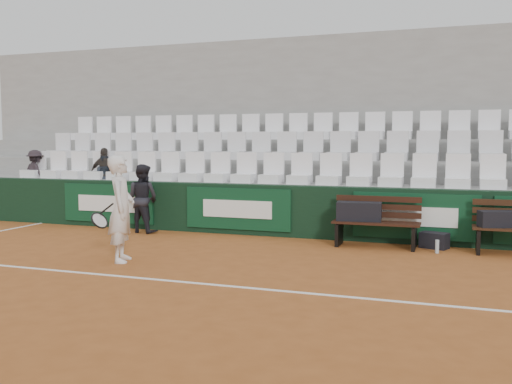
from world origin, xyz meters
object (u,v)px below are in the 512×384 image
Objects in this scene: sports_bag_ground at (434,240)px; bench_left at (376,234)px; water_bottle_near at (337,236)px; ball_kid at (143,198)px; sports_bag_left at (359,211)px; spectator_a at (35,154)px; sports_bag_right at (497,219)px; spectator_c at (103,157)px; water_bottle_far at (437,247)px; tennis_player at (121,209)px; spectator_b at (105,153)px.

bench_left is at bearing -166.46° from sports_bag_ground.
sports_bag_ground is 1.69m from water_bottle_near.
sports_bag_left is at bearing -172.28° from ball_kid.
spectator_a is at bearing -7.78° from ball_kid.
spectator_c is at bearing 172.65° from sports_bag_right.
bench_left reaches higher than sports_bag_ground.
ball_kid is (-5.75, 0.30, 0.59)m from water_bottle_far.
ball_kid is (-1.18, 2.60, -0.12)m from tennis_player.
sports_bag_right is 6.06m from tennis_player.
sports_bag_right is 0.49× the size of spectator_b.
bench_left is 1.94× the size of sports_bag_left.
tennis_player reaches higher than ball_kid.
spectator_c is at bearing 127.68° from tennis_player.
ball_kid is (-6.66, 0.05, 0.11)m from sports_bag_right.
water_bottle_near is at bearing 176.24° from sports_bag_right.
water_bottle_far is at bearing -13.56° from water_bottle_near.
sports_bag_ground is (-0.98, 0.20, -0.44)m from sports_bag_right.
water_bottle_near is at bearing 157.91° from sports_bag_left.
tennis_player is at bearing -141.56° from sports_bag_left.
spectator_a is at bearing 174.63° from sports_bag_ground.
tennis_player is at bearing 122.59° from ball_kid.
spectator_a is at bearing -17.47° from spectator_c.
water_bottle_far is 5.17m from tennis_player.
sports_bag_ground is at bearing 97.96° from water_bottle_far.
spectator_c is at bearing 170.95° from water_bottle_near.
sports_bag_right is 10.31m from spectator_a.
sports_bag_right is at bearing -172.15° from ball_kid.
spectator_a is 1.12× the size of spectator_c.
sports_bag_right is 0.35× the size of tennis_player.
sports_bag_ground is (0.97, 0.23, -0.09)m from bench_left.
tennis_player is at bearing -148.55° from sports_bag_ground.
sports_bag_ground is at bearing 0.88° from water_bottle_near.
sports_bag_right is at bearing 155.44° from spectator_b.
sports_bag_ground reaches higher than water_bottle_far.
sports_bag_left is 3.46× the size of water_bottle_far.
spectator_b is (-1.58, 1.02, 0.88)m from ball_kid.
sports_bag_left is 0.67× the size of spectator_b.
bench_left is 1.29× the size of spectator_b.
sports_bag_left is at bearing -22.09° from water_bottle_near.
spectator_b reaches higher than sports_bag_right.
spectator_c is (-2.80, 3.62, 0.68)m from tennis_player.
ball_kid reaches higher than water_bottle_far.
spectator_c is at bearing 170.00° from sports_bag_left.
tennis_player is at bearing 110.11° from spectator_b.
bench_left is 1.99m from sports_bag_right.
tennis_player is (-2.81, -2.73, 0.70)m from water_bottle_near.
ball_kid is (-5.68, -0.15, 0.56)m from sports_bag_ground.
sports_bag_left is 4.12m from tennis_player.
sports_bag_right is 8.37m from spectator_b.
water_bottle_far is 7.59m from spectator_b.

